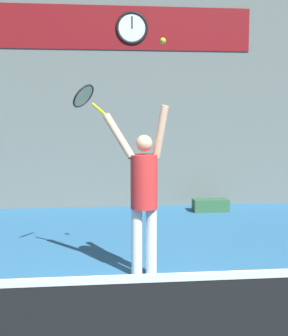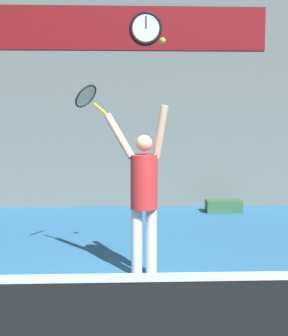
{
  "view_description": "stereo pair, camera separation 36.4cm",
  "coord_description": "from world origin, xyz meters",
  "px_view_note": "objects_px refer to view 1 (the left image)",
  "views": [
    {
      "loc": [
        -0.26,
        -3.98,
        1.92
      ],
      "look_at": [
        0.33,
        1.42,
        1.29
      ],
      "focal_mm": 50.0,
      "sensor_mm": 36.0,
      "label": 1
    },
    {
      "loc": [
        0.11,
        -4.01,
        1.92
      ],
      "look_at": [
        0.33,
        1.42,
        1.29
      ],
      "focal_mm": 50.0,
      "sensor_mm": 36.0,
      "label": 2
    }
  ],
  "objects_px": {
    "tennis_player": "(144,190)",
    "tennis_ball": "(163,41)",
    "scoreboard_clock": "(132,28)",
    "equipment_bag": "(211,205)",
    "tennis_racket": "(85,97)"
  },
  "relations": [
    {
      "from": "tennis_player",
      "to": "equipment_bag",
      "type": "relative_size",
      "value": 2.91
    },
    {
      "from": "tennis_ball",
      "to": "equipment_bag",
      "type": "distance_m",
      "value": 4.73
    },
    {
      "from": "tennis_player",
      "to": "tennis_ball",
      "type": "relative_size",
      "value": 29.15
    },
    {
      "from": "scoreboard_clock",
      "to": "tennis_ball",
      "type": "distance_m",
      "value": 4.37
    },
    {
      "from": "tennis_racket",
      "to": "equipment_bag",
      "type": "distance_m",
      "value": 4.45
    },
    {
      "from": "scoreboard_clock",
      "to": "tennis_ball",
      "type": "relative_size",
      "value": 9.44
    },
    {
      "from": "tennis_player",
      "to": "tennis_racket",
      "type": "height_order",
      "value": "tennis_racket"
    },
    {
      "from": "scoreboard_clock",
      "to": "tennis_player",
      "type": "relative_size",
      "value": 0.32
    },
    {
      "from": "tennis_ball",
      "to": "equipment_bag",
      "type": "height_order",
      "value": "tennis_ball"
    },
    {
      "from": "tennis_ball",
      "to": "equipment_bag",
      "type": "bearing_deg",
      "value": 67.39
    },
    {
      "from": "tennis_player",
      "to": "scoreboard_clock",
      "type": "bearing_deg",
      "value": 87.08
    },
    {
      "from": "equipment_bag",
      "to": "scoreboard_clock",
      "type": "bearing_deg",
      "value": 156.85
    },
    {
      "from": "tennis_player",
      "to": "tennis_racket",
      "type": "distance_m",
      "value": 1.35
    },
    {
      "from": "tennis_player",
      "to": "equipment_bag",
      "type": "xyz_separation_m",
      "value": [
        1.72,
        3.56,
        -0.91
      ]
    },
    {
      "from": "equipment_bag",
      "to": "tennis_racket",
      "type": "bearing_deg",
      "value": -127.22
    }
  ]
}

